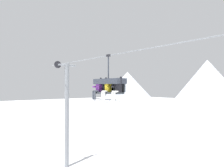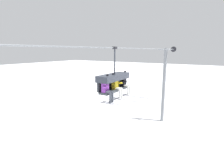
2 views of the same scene
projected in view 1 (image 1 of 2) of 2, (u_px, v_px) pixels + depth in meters
The scene contains 8 objects.
mountain_peak_west at pixel (127, 92), 55.97m from camera, with size 19.02×19.02×10.27m.
mountain_peak_central at pixel (207, 87), 51.55m from camera, with size 20.73×20.73×12.87m.
lift_tower_near at pixel (67, 112), 17.46m from camera, with size 0.36×1.88×8.41m.
lift_cable at pixel (145, 49), 10.02m from camera, with size 20.16×0.05×0.05m.
chairlift_chair at pixel (109, 84), 12.15m from camera, with size 2.16×0.74×2.50m.
skier_purple at pixel (97, 89), 12.68m from camera, with size 0.48×1.70×1.34m.
skier_yellow at pixel (106, 89), 12.01m from camera, with size 0.48×1.70×1.34m.
skier_black at pixel (117, 89), 11.34m from camera, with size 0.48×1.70×1.34m.
Camera 1 is at (8.31, -8.35, 6.37)m, focal length 35.00 mm.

